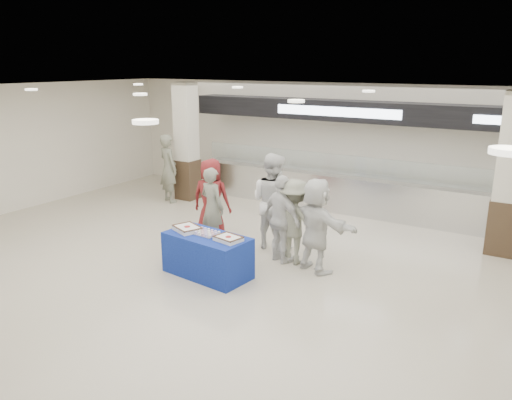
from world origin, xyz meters
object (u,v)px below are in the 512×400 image
Objects in this scene: soldier_a at (212,207)px; soldier_b at (295,222)px; chef_short at (282,219)px; display_table at (207,255)px; cupcake_tray at (206,233)px; chef_tall at (273,201)px; soldier_bg at (168,168)px; civilian_maroon at (211,198)px; civilian_white at (316,225)px; sheet_cake_right at (228,238)px; sheet_cake_left at (187,228)px.

soldier_a reaches higher than soldier_b.
display_table is at bearing 78.93° from chef_short.
display_table is at bearing -33.94° from cupcake_tray.
soldier_a is at bearing 21.05° from chef_short.
soldier_bg is (-4.17, 1.59, -0.06)m from chef_tall.
soldier_a reaches higher than cupcake_tray.
civilian_maroon is 0.99× the size of civilian_white.
sheet_cake_right is 0.30× the size of soldier_a.
civilian_white reaches higher than sheet_cake_left.
soldier_a is at bearing 6.69° from soldier_b.
chef_short is at bearing 62.72° from display_table.
chef_tall is 1.43m from civilian_white.
sheet_cake_left is at bearing 46.31° from soldier_b.
chef_tall is (0.74, 1.82, 0.19)m from sheet_cake_left.
chef_short reaches higher than soldier_a.
display_table is 1.57m from chef_short.
chef_tall is 1.21× the size of soldier_b.
soldier_bg is (-3.05, 2.13, 0.10)m from soldier_a.
soldier_b is (1.10, 1.30, 0.03)m from cupcake_tray.
cupcake_tray is 2.01m from civilian_maroon.
soldier_bg reaches higher than sheet_cake_left.
civilian_white reaches higher than soldier_b.
civilian_maroon reaches higher than sheet_cake_right.
civilian_maroon is (-1.12, 1.67, 0.09)m from cupcake_tray.
chef_short is (1.99, -0.45, -0.02)m from civilian_maroon.
display_table is 0.79× the size of chef_tall.
sheet_cake_left reaches higher than sheet_cake_right.
civilian_maroon is at bearing 123.83° from cupcake_tray.
civilian_maroon is at bearing 10.97° from civilian_white.
soldier_bg is (-4.71, 2.17, 0.08)m from chef_short.
sheet_cake_right is at bearing -6.25° from cupcake_tray.
chef_tall is at bearing 95.98° from sheet_cake_right.
cupcake_tray is at bearing 54.81° from soldier_b.
sheet_cake_left is at bearing 156.95° from soldier_bg.
civilian_white reaches higher than civilian_maroon.
sheet_cake_left is 2.01m from soldier_b.
soldier_bg reaches higher than civilian_maroon.
sheet_cake_left is at bearing 177.62° from sheet_cake_right.
soldier_b is (1.51, 1.32, 0.01)m from sheet_cake_left.
display_table is at bearing 89.89° from chef_tall.
sheet_cake_left is 0.32× the size of soldier_bg.
chef_short reaches higher than soldier_b.
chef_short is at bearing 141.18° from chef_tall.
sheet_cake_right is 1.88m from chef_tall.
sheet_cake_right reaches higher than display_table.
chef_short reaches higher than cupcake_tray.
display_table is at bearing 110.48° from civilian_maroon.
sheet_cake_left is 0.93m from sheet_cake_right.
display_table is 1.76m from soldier_b.
chef_tall is (-0.19, 1.86, 0.19)m from sheet_cake_right.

